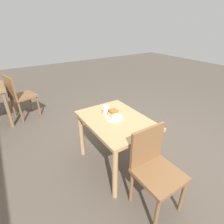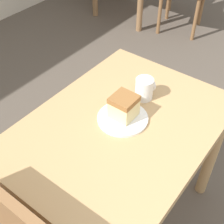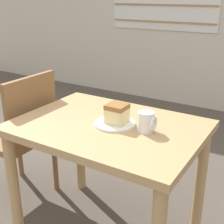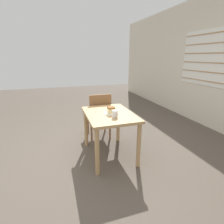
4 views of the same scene
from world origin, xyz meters
name	(u,v)px [view 4 (image 4 of 4)]	position (x,y,z in m)	size (l,w,h in m)	color
ground_plane	(76,159)	(0.00, 0.00, 0.00)	(14.00, 14.00, 0.00)	brown
dining_table_near	(109,120)	(0.03, 0.54, 0.60)	(0.95, 0.70, 0.71)	tan
chair_near_window	(99,113)	(-0.65, 0.55, 0.49)	(0.42, 0.42, 0.88)	brown
plate	(111,113)	(0.06, 0.55, 0.72)	(0.21, 0.21, 0.01)	white
cake_slice	(111,110)	(0.07, 0.56, 0.77)	(0.10, 0.10, 0.10)	beige
coffee_mug	(115,114)	(0.24, 0.56, 0.76)	(0.09, 0.08, 0.10)	white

